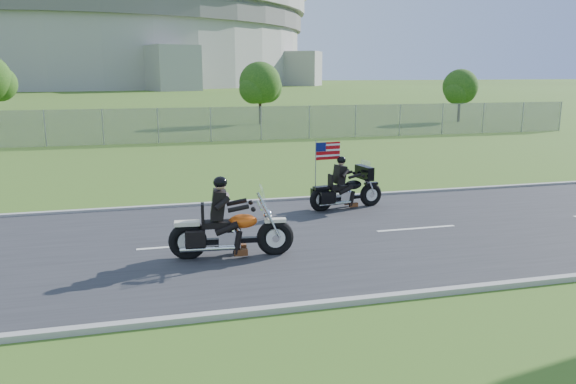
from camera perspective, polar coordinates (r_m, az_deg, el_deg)
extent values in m
plane|color=#405B1C|center=(13.78, -2.13, -5.04)|extent=(420.00, 420.00, 0.00)
cube|color=#28282B|center=(13.78, -2.13, -4.96)|extent=(120.00, 8.00, 0.04)
cube|color=#9E9B93|center=(17.61, -4.94, -1.06)|extent=(120.00, 0.18, 0.12)
cube|color=#9E9B93|center=(10.09, 2.88, -11.41)|extent=(120.00, 0.18, 0.12)
cube|color=gray|center=(33.08, -18.30, 6.29)|extent=(60.00, 0.03, 2.00)
cylinder|color=#A3A099|center=(183.77, -20.34, 13.39)|extent=(130.00, 130.00, 20.00)
cylinder|color=#605E5B|center=(184.12, -20.51, 15.56)|extent=(132.00, 132.00, 4.00)
cylinder|color=#A3A099|center=(184.64, -20.66, 17.41)|extent=(134.00, 134.00, 6.00)
cylinder|color=#382316|center=(43.84, -2.85, 8.55)|extent=(0.22, 0.22, 2.52)
sphere|color=#1A4312|center=(43.76, -2.88, 11.02)|extent=(3.20, 3.20, 3.20)
sphere|color=#1A4312|center=(44.37, -2.18, 10.58)|extent=(2.40, 2.40, 2.40)
sphere|color=#1A4312|center=(43.27, -3.50, 10.41)|extent=(2.24, 2.24, 2.24)
cylinder|color=#382316|center=(47.88, 16.98, 8.19)|extent=(0.22, 0.22, 2.24)
sphere|color=#1A4312|center=(47.80, 17.10, 10.19)|extent=(2.80, 2.80, 2.80)
sphere|color=#1A4312|center=(48.46, 17.39, 9.82)|extent=(2.10, 2.10, 2.10)
sphere|color=#1A4312|center=(47.26, 16.78, 9.71)|extent=(1.96, 1.96, 1.96)
torus|color=black|center=(12.63, -1.30, -4.64)|extent=(0.86, 0.29, 0.84)
torus|color=black|center=(12.54, -10.15, -4.96)|extent=(0.86, 0.29, 0.84)
ellipsoid|color=#E65510|center=(12.44, -4.60, -2.96)|extent=(0.67, 0.43, 0.32)
cube|color=black|center=(12.43, -7.32, -3.26)|extent=(0.66, 0.40, 0.14)
cube|color=black|center=(12.32, -7.11, -1.26)|extent=(0.32, 0.48, 0.63)
sphere|color=black|center=(12.22, -6.91, 0.98)|extent=(0.34, 0.34, 0.31)
cube|color=silver|center=(12.35, -2.53, -0.44)|extent=(0.10, 0.53, 0.46)
torus|color=black|center=(17.32, 8.40, -0.27)|extent=(0.75, 0.29, 0.73)
torus|color=black|center=(16.52, 3.39, -0.77)|extent=(0.75, 0.29, 0.73)
ellipsoid|color=black|center=(16.93, 6.63, 0.73)|extent=(0.60, 0.40, 0.28)
cube|color=black|center=(16.69, 5.09, 0.46)|extent=(0.58, 0.38, 0.12)
cube|color=black|center=(16.64, 5.26, 1.78)|extent=(0.30, 0.43, 0.55)
sphere|color=black|center=(16.59, 5.44, 3.24)|extent=(0.31, 0.31, 0.27)
cube|color=black|center=(17.05, 7.76, 1.97)|extent=(0.34, 0.82, 0.40)
cube|color=#B70C11|center=(16.57, 4.08, 4.19)|extent=(0.79, 0.14, 0.52)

